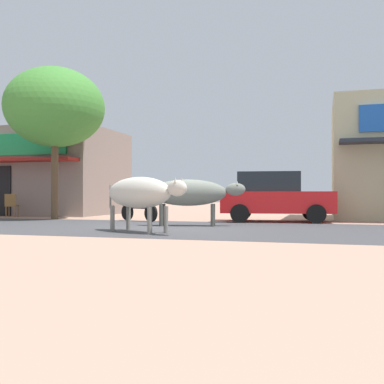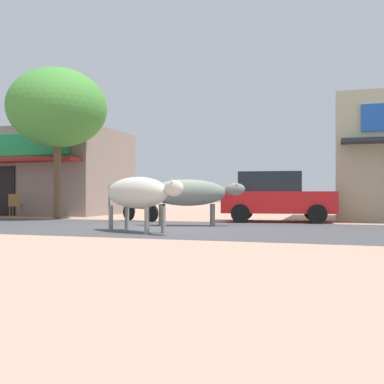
% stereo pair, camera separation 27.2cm
% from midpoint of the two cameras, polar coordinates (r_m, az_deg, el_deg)
% --- Properties ---
extents(ground, '(80.00, 80.00, 0.00)m').
position_cam_midpoint_polar(ground, '(12.35, -4.29, -4.50)').
color(ground, tan).
extents(asphalt_road, '(72.00, 5.91, 0.00)m').
position_cam_midpoint_polar(asphalt_road, '(12.35, -4.29, -4.49)').
color(asphalt_road, '#454448').
rests_on(asphalt_road, ground).
extents(storefront_left_cafe, '(7.18, 5.65, 3.82)m').
position_cam_midpoint_polar(storefront_left_cafe, '(22.51, -18.82, 2.28)').
color(storefront_left_cafe, gray).
rests_on(storefront_left_cafe, ground).
extents(roadside_tree, '(3.61, 3.61, 5.53)m').
position_cam_midpoint_polar(roadside_tree, '(17.66, -17.24, 10.05)').
color(roadside_tree, brown).
rests_on(roadside_tree, ground).
extents(parked_hatchback_car, '(3.81, 2.30, 1.64)m').
position_cam_midpoint_polar(parked_hatchback_car, '(15.34, 9.79, -0.54)').
color(parked_hatchback_car, red).
rests_on(parked_hatchback_car, ground).
extents(parked_motorcycle, '(1.64, 0.89, 1.04)m').
position_cam_midpoint_polar(parked_motorcycle, '(15.53, -7.11, -1.94)').
color(parked_motorcycle, black).
rests_on(parked_motorcycle, ground).
extents(cow_near_brown, '(2.62, 1.71, 1.32)m').
position_cam_midpoint_polar(cow_near_brown, '(10.94, -7.24, -0.13)').
color(cow_near_brown, beige).
rests_on(cow_near_brown, ground).
extents(cow_far_dark, '(2.83, 1.07, 1.33)m').
position_cam_midpoint_polar(cow_far_dark, '(13.02, -0.89, -0.13)').
color(cow_far_dark, slate).
rests_on(cow_far_dark, ground).
extents(cafe_chair_near_tree, '(0.56, 0.56, 0.92)m').
position_cam_midpoint_polar(cafe_chair_near_tree, '(19.51, -22.07, -1.43)').
color(cafe_chair_near_tree, brown).
rests_on(cafe_chair_near_tree, ground).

